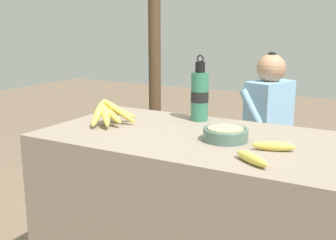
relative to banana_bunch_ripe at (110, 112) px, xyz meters
name	(u,v)px	position (x,y,z in m)	size (l,w,h in m)	color
market_counter	(193,217)	(0.44, 0.03, -0.46)	(1.35, 0.76, 0.80)	gray
banana_bunch_ripe	(110,112)	(0.00, 0.00, 0.00)	(0.19, 0.28, 0.14)	#4C381E
serving_bowl	(226,133)	(0.60, 0.01, -0.03)	(0.19, 0.19, 0.06)	#4C6B5B
water_bottle	(200,95)	(0.34, 0.30, 0.07)	(0.09, 0.09, 0.33)	#337556
loose_banana_front	(252,158)	(0.79, -0.23, -0.04)	(0.16, 0.13, 0.04)	#E0C64C
loose_banana_side	(274,146)	(0.82, -0.04, -0.04)	(0.17, 0.09, 0.04)	#E0C64C
wooden_bench	(276,158)	(0.49, 1.31, -0.53)	(1.78, 0.32, 0.39)	brown
seated_vendor	(264,118)	(0.39, 1.29, -0.24)	(0.46, 0.43, 1.09)	#473828
support_post_near	(154,35)	(-0.69, 1.58, 0.32)	(0.11, 0.11, 2.36)	#4C3823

